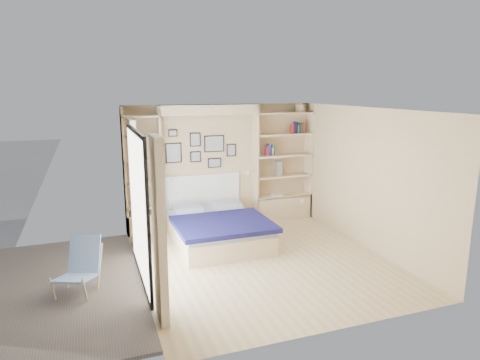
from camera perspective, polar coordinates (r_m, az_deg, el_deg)
name	(u,v)px	position (r m, az deg, el deg)	size (l,w,h in m)	color
ground	(262,260)	(7.29, 2.91, -10.63)	(4.50, 4.50, 0.00)	tan
room_shell	(213,181)	(8.22, -3.59, -0.12)	(4.50, 4.50, 4.50)	tan
bed	(217,229)	(7.98, -3.02, -6.48)	(1.68, 2.23, 1.07)	beige
photo_gallery	(200,149)	(8.77, -5.35, 4.14)	(1.48, 0.02, 0.82)	black
reading_lamps	(211,175)	(8.68, -3.94, 0.71)	(1.92, 0.12, 0.15)	silver
shelf_decor	(273,142)	(9.12, 4.36, 5.09)	(3.52, 0.23, 2.03)	#B61C45
deck	(24,295)	(6.88, -26.88, -13.48)	(3.20, 4.00, 0.05)	#695A4E
deck_chair	(80,266)	(6.53, -20.59, -10.74)	(0.72, 0.89, 0.78)	tan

